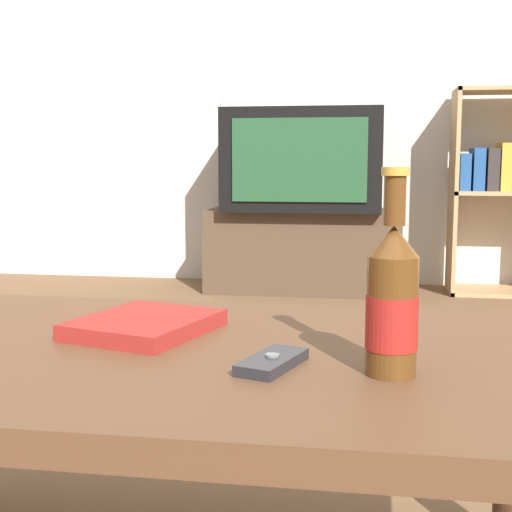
# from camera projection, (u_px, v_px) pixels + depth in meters

# --- Properties ---
(back_wall) EXTENTS (8.00, 0.05, 2.60)m
(back_wall) POSITION_uv_depth(u_px,v_px,m) (324.00, 43.00, 3.83)
(back_wall) COLOR beige
(back_wall) RESTS_ON ground_plane
(coffee_table) EXTENTS (1.15, 0.64, 0.42)m
(coffee_table) POSITION_uv_depth(u_px,v_px,m) (175.00, 390.00, 1.00)
(coffee_table) COLOR brown
(coffee_table) RESTS_ON ground_plane
(tv_stand) EXTENTS (0.99, 0.42, 0.42)m
(tv_stand) POSITION_uv_depth(u_px,v_px,m) (304.00, 250.00, 3.71)
(tv_stand) COLOR #4C3828
(tv_stand) RESTS_ON ground_plane
(television) EXTENTS (0.78, 0.58, 0.51)m
(television) POSITION_uv_depth(u_px,v_px,m) (305.00, 160.00, 3.64)
(television) COLOR black
(television) RESTS_ON tv_stand
(bookshelf) EXTENTS (0.50, 0.30, 1.03)m
(bookshelf) POSITION_uv_depth(u_px,v_px,m) (499.00, 184.00, 3.58)
(bookshelf) COLOR tan
(bookshelf) RESTS_ON ground_plane
(beer_bottle) EXTENTS (0.06, 0.06, 0.25)m
(beer_bottle) POSITION_uv_depth(u_px,v_px,m) (392.00, 301.00, 0.85)
(beer_bottle) COLOR #563314
(beer_bottle) RESTS_ON coffee_table
(cell_phone) EXTENTS (0.08, 0.13, 0.02)m
(cell_phone) POSITION_uv_depth(u_px,v_px,m) (272.00, 362.00, 0.89)
(cell_phone) COLOR #232328
(cell_phone) RESTS_ON coffee_table
(table_book) EXTENTS (0.22, 0.25, 0.02)m
(table_book) POSITION_uv_depth(u_px,v_px,m) (145.00, 325.00, 1.07)
(table_book) COLOR maroon
(table_book) RESTS_ON coffee_table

